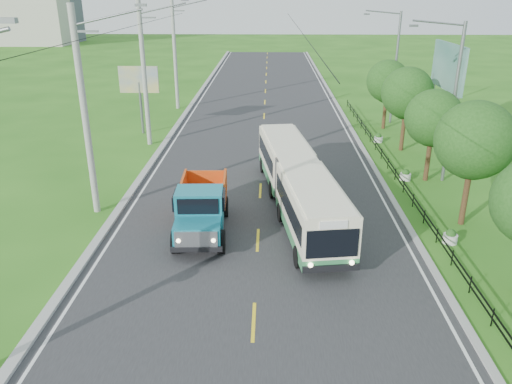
{
  "coord_description": "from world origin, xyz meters",
  "views": [
    {
      "loc": [
        0.46,
        -14.08,
        10.5
      ],
      "look_at": [
        -0.11,
        7.13,
        1.9
      ],
      "focal_mm": 35.0,
      "sensor_mm": 36.0,
      "label": 1
    }
  ],
  "objects_px": {
    "billboard_left": "(139,84)",
    "streetlight_far": "(394,64)",
    "tree_back": "(388,83)",
    "tree_fifth": "(407,95)",
    "planter_far": "(378,138)",
    "pole_far": "(175,54)",
    "planter_near": "(450,237)",
    "bus": "(297,180)",
    "planter_mid": "(405,175)",
    "pole_mid": "(145,74)",
    "dump_truck": "(201,205)",
    "streetlight_mid": "(451,98)",
    "pole_near": "(85,113)",
    "billboard_right": "(447,74)",
    "tree_fourth": "(433,121)",
    "tree_third": "(474,144)"
  },
  "relations": [
    {
      "from": "pole_mid",
      "to": "billboard_right",
      "type": "relative_size",
      "value": 1.37
    },
    {
      "from": "bus",
      "to": "planter_far",
      "type": "bearing_deg",
      "value": 53.95
    },
    {
      "from": "tree_back",
      "to": "billboard_left",
      "type": "distance_m",
      "value": 19.48
    },
    {
      "from": "tree_fifth",
      "to": "planter_mid",
      "type": "bearing_deg",
      "value": -101.56
    },
    {
      "from": "tree_fifth",
      "to": "billboard_left",
      "type": "distance_m",
      "value": 19.74
    },
    {
      "from": "pole_far",
      "to": "tree_third",
      "type": "bearing_deg",
      "value": -53.91
    },
    {
      "from": "pole_mid",
      "to": "streetlight_far",
      "type": "distance_m",
      "value": 20.16
    },
    {
      "from": "streetlight_mid",
      "to": "planter_far",
      "type": "distance_m",
      "value": 9.46
    },
    {
      "from": "pole_near",
      "to": "bus",
      "type": "bearing_deg",
      "value": 2.57
    },
    {
      "from": "bus",
      "to": "billboard_left",
      "type": "bearing_deg",
      "value": 120.14
    },
    {
      "from": "tree_fourth",
      "to": "billboard_left",
      "type": "height_order",
      "value": "tree_fourth"
    },
    {
      "from": "billboard_left",
      "to": "streetlight_far",
      "type": "bearing_deg",
      "value": 11.23
    },
    {
      "from": "planter_near",
      "to": "bus",
      "type": "xyz_separation_m",
      "value": [
        -6.68,
        3.46,
        1.33
      ]
    },
    {
      "from": "planter_mid",
      "to": "billboard_right",
      "type": "distance_m",
      "value": 8.68
    },
    {
      "from": "streetlight_far",
      "to": "planter_far",
      "type": "relative_size",
      "value": 13.54
    },
    {
      "from": "streetlight_far",
      "to": "bus",
      "type": "height_order",
      "value": "streetlight_far"
    },
    {
      "from": "pole_far",
      "to": "planter_mid",
      "type": "relative_size",
      "value": 14.93
    },
    {
      "from": "dump_truck",
      "to": "tree_back",
      "type": "bearing_deg",
      "value": 54.54
    },
    {
      "from": "streetlight_far",
      "to": "billboard_left",
      "type": "xyz_separation_m",
      "value": [
        -20.14,
        -4.0,
        -1.04
      ]
    },
    {
      "from": "pole_far",
      "to": "dump_truck",
      "type": "xyz_separation_m",
      "value": [
        5.65,
        -26.18,
        -3.73
      ]
    },
    {
      "from": "tree_fourth",
      "to": "tree_back",
      "type": "bearing_deg",
      "value": 90.0
    },
    {
      "from": "streetlight_mid",
      "to": "planter_near",
      "type": "distance_m",
      "value": 9.46
    },
    {
      "from": "billboard_right",
      "to": "tree_back",
      "type": "bearing_deg",
      "value": 111.7
    },
    {
      "from": "pole_near",
      "to": "pole_far",
      "type": "relative_size",
      "value": 1.0
    },
    {
      "from": "planter_far",
      "to": "streetlight_mid",
      "type": "bearing_deg",
      "value": -75.68
    },
    {
      "from": "tree_fourth",
      "to": "billboard_left",
      "type": "distance_m",
      "value": 21.72
    },
    {
      "from": "planter_near",
      "to": "planter_mid",
      "type": "height_order",
      "value": "same"
    },
    {
      "from": "billboard_right",
      "to": "dump_truck",
      "type": "bearing_deg",
      "value": -138.53
    },
    {
      "from": "billboard_left",
      "to": "dump_truck",
      "type": "height_order",
      "value": "billboard_left"
    },
    {
      "from": "pole_mid",
      "to": "bus",
      "type": "relative_size",
      "value": 0.71
    },
    {
      "from": "pole_near",
      "to": "tree_back",
      "type": "bearing_deg",
      "value": 43.41
    },
    {
      "from": "billboard_right",
      "to": "tree_fifth",
      "type": "bearing_deg",
      "value": 176.7
    },
    {
      "from": "planter_far",
      "to": "billboard_right",
      "type": "distance_m",
      "value": 6.58
    },
    {
      "from": "planter_mid",
      "to": "pole_near",
      "type": "bearing_deg",
      "value": -163.48
    },
    {
      "from": "streetlight_mid",
      "to": "billboard_left",
      "type": "height_order",
      "value": "streetlight_mid"
    },
    {
      "from": "tree_fourth",
      "to": "bus",
      "type": "distance_m",
      "value": 9.43
    },
    {
      "from": "streetlight_far",
      "to": "planter_mid",
      "type": "relative_size",
      "value": 13.54
    },
    {
      "from": "pole_mid",
      "to": "streetlight_far",
      "type": "bearing_deg",
      "value": 20.32
    },
    {
      "from": "pole_near",
      "to": "planter_far",
      "type": "height_order",
      "value": "pole_near"
    },
    {
      "from": "planter_mid",
      "to": "dump_truck",
      "type": "relative_size",
      "value": 0.11
    },
    {
      "from": "pole_far",
      "to": "planter_near",
      "type": "xyz_separation_m",
      "value": [
        16.86,
        -27.0,
        -4.81
      ]
    },
    {
      "from": "streetlight_mid",
      "to": "tree_fifth",
      "type": "bearing_deg",
      "value": 97.29
    },
    {
      "from": "pole_mid",
      "to": "streetlight_mid",
      "type": "distance_m",
      "value": 20.16
    },
    {
      "from": "pole_far",
      "to": "tree_fifth",
      "type": "xyz_separation_m",
      "value": [
        18.12,
        -12.86,
        -1.24
      ]
    },
    {
      "from": "dump_truck",
      "to": "streetlight_mid",
      "type": "bearing_deg",
      "value": 25.81
    },
    {
      "from": "streetlight_far",
      "to": "billboard_right",
      "type": "xyz_separation_m",
      "value": [
        1.66,
        -8.0,
        0.44
      ]
    },
    {
      "from": "pole_near",
      "to": "billboard_left",
      "type": "bearing_deg",
      "value": 94.72
    },
    {
      "from": "streetlight_mid",
      "to": "planter_near",
      "type": "height_order",
      "value": "streetlight_mid"
    },
    {
      "from": "pole_mid",
      "to": "billboard_left",
      "type": "distance_m",
      "value": 3.47
    },
    {
      "from": "pole_near",
      "to": "tree_fifth",
      "type": "distance_m",
      "value": 21.31
    }
  ]
}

